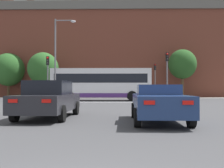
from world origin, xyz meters
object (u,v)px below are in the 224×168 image
at_px(car_roadster_right, 159,103).
at_px(pedestrian_walking_east, 168,91).
at_px(car_saloon_left, 49,99).
at_px(traffic_light_near_right, 167,69).
at_px(street_lamp_junction, 58,52).
at_px(traffic_light_far_right, 155,75).
at_px(pedestrian_walking_west, 114,90).
at_px(bus_crossing_lead, 101,84).
at_px(pedestrian_waiting, 127,90).
at_px(traffic_light_near_left, 48,71).

xyz_separation_m(car_roadster_right, pedestrian_walking_east, (5.06, 26.40, 0.25)).
bearing_deg(pedestrian_walking_east, car_saloon_left, 8.33).
distance_m(traffic_light_near_right, street_lamp_junction, 10.64).
relative_size(traffic_light_far_right, pedestrian_walking_west, 2.45).
xyz_separation_m(traffic_light_near_right, pedestrian_walking_east, (2.02, 11.09, -2.08)).
bearing_deg(bus_crossing_lead, pedestrian_waiting, -18.75).
xyz_separation_m(traffic_light_near_left, pedestrian_waiting, (7.75, 11.94, -1.74)).
relative_size(traffic_light_near_left, pedestrian_waiting, 2.28).
height_order(car_roadster_right, street_lamp_junction, street_lamp_junction).
relative_size(car_saloon_left, street_lamp_junction, 0.61).
distance_m(car_roadster_right, street_lamp_junction, 18.85).
bearing_deg(street_lamp_junction, bus_crossing_lead, 21.28).
distance_m(traffic_light_near_left, street_lamp_junction, 2.66).
distance_m(bus_crossing_lead, pedestrian_walking_east, 11.48).
height_order(traffic_light_near_left, pedestrian_walking_east, traffic_light_near_left).
bearing_deg(car_roadster_right, traffic_light_near_right, 80.12).
height_order(traffic_light_far_right, traffic_light_near_right, traffic_light_near_right).
bearing_deg(pedestrian_walking_west, traffic_light_far_right, -122.68).
distance_m(street_lamp_junction, pedestrian_walking_east, 16.11).
height_order(street_lamp_junction, pedestrian_waiting, street_lamp_junction).
distance_m(car_roadster_right, bus_crossing_lead, 18.78).
distance_m(car_saloon_left, pedestrian_walking_west, 26.32).
bearing_deg(street_lamp_junction, car_roadster_right, -66.52).
bearing_deg(traffic_light_near_right, car_roadster_right, -101.22).
height_order(street_lamp_junction, pedestrian_walking_east, street_lamp_junction).
height_order(car_saloon_left, pedestrian_waiting, pedestrian_waiting).
relative_size(pedestrian_walking_east, pedestrian_walking_west, 0.91).
bearing_deg(pedestrian_walking_east, traffic_light_near_right, 18.88).
distance_m(traffic_light_far_right, pedestrian_walking_east, 2.65).
relative_size(car_saloon_left, bus_crossing_lead, 0.49).
distance_m(car_saloon_left, street_lamp_junction, 16.22).
xyz_separation_m(street_lamp_junction, pedestrian_waiting, (7.09, 10.35, -3.77)).
bearing_deg(pedestrian_walking_west, pedestrian_waiting, -119.56).
height_order(car_roadster_right, traffic_light_near_left, traffic_light_near_left).
bearing_deg(traffic_light_near_right, traffic_light_near_left, -179.85).
height_order(traffic_light_near_left, street_lamp_junction, street_lamp_junction).
relative_size(car_saloon_left, car_roadster_right, 1.06).
bearing_deg(traffic_light_near_left, bus_crossing_lead, 33.71).
relative_size(traffic_light_far_right, pedestrian_waiting, 2.41).
distance_m(car_saloon_left, traffic_light_far_right, 25.95).
relative_size(car_saloon_left, traffic_light_near_right, 1.09).
xyz_separation_m(car_saloon_left, street_lamp_junction, (-2.86, 15.44, 4.08)).
bearing_deg(traffic_light_far_right, traffic_light_near_left, -136.48).
relative_size(car_saloon_left, pedestrian_waiting, 2.69).
bearing_deg(traffic_light_near_left, street_lamp_junction, 67.32).
bearing_deg(traffic_light_near_left, car_saloon_left, -75.74).
xyz_separation_m(traffic_light_near_right, pedestrian_walking_west, (-5.04, 12.32, -1.96)).
height_order(car_saloon_left, car_roadster_right, car_saloon_left).
xyz_separation_m(traffic_light_far_right, street_lamp_junction, (-10.70, -9.20, 1.89)).
height_order(bus_crossing_lead, pedestrian_walking_east, bus_crossing_lead).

